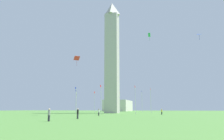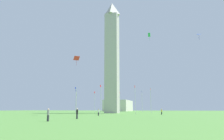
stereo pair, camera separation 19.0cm
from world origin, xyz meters
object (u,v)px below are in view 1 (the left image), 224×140
at_px(obelisk_monument, 112,56).
at_px(flagpole_n, 101,98).
at_px(flagpole_sw, 95,101).
at_px(flagpole_nw, 76,99).
at_px(flagpole_se, 142,101).
at_px(person_white_shirt, 99,112).
at_px(flagpole_s, 120,101).
at_px(person_yellow_shirt, 162,112).
at_px(person_gray_shirt, 49,115).
at_px(flagpole_ne, 135,98).
at_px(person_black_shirt, 78,114).
at_px(flagpole_w, 76,100).
at_px(distant_building, 119,106).
at_px(kite_green_box, 149,35).
at_px(kite_blue_diamond, 199,35).
at_px(flagpole_e, 151,99).
at_px(kite_red_diamond, 77,58).

distance_m(obelisk_monument, flagpole_n, 22.61).
height_order(flagpole_sw, flagpole_nw, same).
relative_size(flagpole_se, person_white_shirt, 5.47).
xyz_separation_m(obelisk_monument, flagpole_n, (14.60, 0.00, -17.26)).
distance_m(flagpole_s, person_yellow_shirt, 36.29).
xyz_separation_m(flagpole_s, person_gray_shirt, (68.62, 4.67, -4.14)).
xyz_separation_m(flagpole_sw, flagpole_nw, (20.57, -0.00, 0.00)).
bearing_deg(flagpole_ne, flagpole_nw, -90.00).
bearing_deg(person_white_shirt, person_black_shirt, -176.53).
relative_size(flagpole_ne, flagpole_w, 1.00).
height_order(flagpole_n, flagpole_w, same).
bearing_deg(distant_building, obelisk_monument, 10.17).
xyz_separation_m(obelisk_monument, flagpole_se, (-10.23, 10.29, -17.26)).
bearing_deg(flagpole_n, person_white_shirt, 14.87).
distance_m(obelisk_monument, flagpole_w, 22.57).
xyz_separation_m(flagpole_se, flagpole_w, (10.29, -24.83, 0.00)).
distance_m(flagpole_ne, kite_green_box, 21.31).
relative_size(kite_green_box, kite_blue_diamond, 1.99).
relative_size(flagpole_se, flagpole_s, 1.00).
height_order(flagpole_e, kite_green_box, kite_green_box).
height_order(flagpole_se, flagpole_sw, same).
bearing_deg(flagpole_nw, flagpole_sw, 180.00).
distance_m(flagpole_ne, flagpole_w, 26.88).
distance_m(flagpole_ne, flagpole_nw, 20.57).
distance_m(flagpole_s, kite_red_diamond, 43.14).
distance_m(flagpole_sw, flagpole_w, 11.13).
xyz_separation_m(flagpole_n, flagpole_ne, (-4.26, 10.29, 0.00)).
bearing_deg(flagpole_e, flagpole_ne, -22.50).
bearing_deg(person_white_shirt, kite_blue_diamond, -100.79).
bearing_deg(obelisk_monument, flagpole_nw, -44.85).
xyz_separation_m(flagpole_n, kite_blue_diamond, (19.09, 27.26, 12.13)).
distance_m(flagpole_s, person_black_shirt, 61.54).
distance_m(flagpole_sw, flagpole_nw, 20.57).
height_order(flagpole_w, flagpole_nw, same).
bearing_deg(kite_blue_diamond, kite_red_diamond, -101.84).
bearing_deg(person_yellow_shirt, obelisk_monument, -0.71).
bearing_deg(flagpole_s, person_gray_shirt, 3.89).
distance_m(person_black_shirt, person_gray_shirt, 7.54).
bearing_deg(kite_green_box, person_yellow_shirt, 32.02).
height_order(person_gray_shirt, kite_green_box, kite_green_box).
xyz_separation_m(flagpole_w, kite_green_box, (11.36, 30.00, 20.65)).
distance_m(flagpole_e, kite_green_box, 23.59).
height_order(flagpole_e, person_white_shirt, flagpole_e).
relative_size(flagpole_n, person_yellow_shirt, 5.52).
distance_m(person_white_shirt, kite_blue_diamond, 28.55).
relative_size(obelisk_monument, kite_red_diamond, 17.43).
relative_size(person_gray_shirt, distant_building, 0.06).
distance_m(flagpole_ne, flagpole_s, 26.88).
relative_size(person_black_shirt, person_gray_shirt, 1.03).
bearing_deg(obelisk_monument, distant_building, -169.83).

